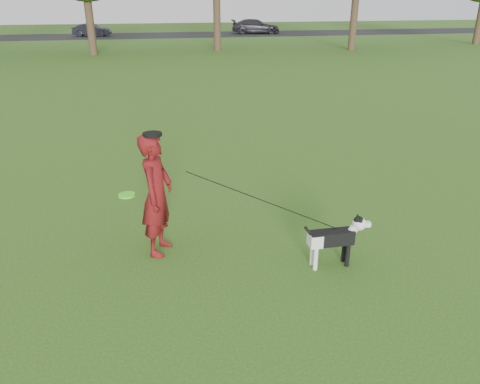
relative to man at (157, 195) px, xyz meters
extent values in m
plane|color=#285116|center=(0.93, -0.14, -0.90)|extent=(120.00, 120.00, 0.00)
cube|color=black|center=(0.93, 39.86, -0.89)|extent=(120.00, 7.00, 0.02)
imported|color=#590D0C|center=(0.00, 0.00, 0.00)|extent=(0.64, 0.77, 1.80)
cube|color=black|center=(2.31, -0.88, -0.46)|extent=(0.62, 0.19, 0.20)
cube|color=silver|center=(2.07, -0.88, -0.47)|extent=(0.17, 0.19, 0.18)
cylinder|color=silver|center=(2.07, -0.94, -0.73)|extent=(0.06, 0.06, 0.34)
cylinder|color=silver|center=(2.07, -0.81, -0.73)|extent=(0.06, 0.06, 0.34)
cylinder|color=black|center=(2.54, -0.94, -0.73)|extent=(0.06, 0.06, 0.34)
cylinder|color=black|center=(2.54, -0.81, -0.73)|extent=(0.06, 0.06, 0.34)
cylinder|color=silver|center=(2.59, -0.88, -0.41)|extent=(0.20, 0.12, 0.22)
sphere|color=silver|center=(2.70, -0.88, -0.29)|extent=(0.19, 0.19, 0.19)
sphere|color=black|center=(2.69, -0.88, -0.25)|extent=(0.15, 0.15, 0.15)
cube|color=silver|center=(2.80, -0.88, -0.30)|extent=(0.12, 0.07, 0.07)
sphere|color=black|center=(2.87, -0.88, -0.30)|extent=(0.04, 0.04, 0.04)
cone|color=black|center=(2.69, -0.93, -0.19)|extent=(0.07, 0.07, 0.08)
cone|color=black|center=(2.69, -0.83, -0.19)|extent=(0.07, 0.07, 0.08)
cylinder|color=black|center=(2.01, -0.88, -0.39)|extent=(0.21, 0.04, 0.28)
cylinder|color=black|center=(2.52, -0.88, -0.40)|extent=(0.13, 0.13, 0.02)
imported|color=black|center=(-4.40, 39.86, -0.34)|extent=(3.43, 1.70, 1.08)
imported|color=#232127|center=(10.70, 39.86, -0.22)|extent=(4.72, 2.32, 1.32)
cylinder|color=#43F61F|center=(-0.40, -0.14, 0.09)|extent=(0.23, 0.23, 0.03)
cylinder|color=black|center=(0.00, 0.00, 0.89)|extent=(0.26, 0.26, 0.04)
cylinder|color=#38281C|center=(-3.07, 25.36, 1.20)|extent=(0.48, 0.48, 4.20)
cylinder|color=#38281C|center=(4.93, 26.36, 1.62)|extent=(0.48, 0.48, 5.04)
cylinder|color=#38281C|center=(13.93, 24.86, 1.52)|extent=(0.48, 0.48, 4.83)
cylinder|color=#38281C|center=(24.93, 26.86, 1.10)|extent=(0.48, 0.48, 3.99)
camera|label=1|loc=(-0.04, -6.18, 2.62)|focal=35.00mm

